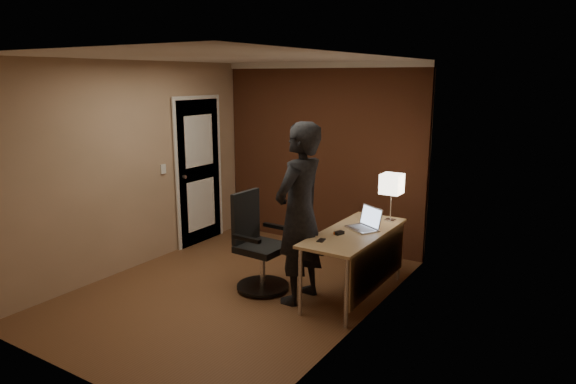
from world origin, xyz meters
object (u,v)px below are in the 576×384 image
object	(u,v)px
office_chair	(257,248)
person	(299,214)
desk_lamp	(392,184)
phone	(321,240)
desk	(361,244)
laptop	(366,223)
mouse	(339,233)

from	to	relation	value
office_chair	person	world-z (taller)	person
desk_lamp	phone	distance (m)	1.16
desk	phone	bearing A→B (deg)	-114.87
desk_lamp	phone	world-z (taller)	desk_lamp
desk	laptop	xyz separation A→B (m)	(-0.01, 0.15, 0.19)
office_chair	mouse	bearing A→B (deg)	11.80
desk	phone	world-z (taller)	phone
desk	person	distance (m)	0.73
laptop	phone	xyz separation A→B (m)	(-0.21, -0.62, -0.06)
mouse	desk	bearing A→B (deg)	68.06
desk_lamp	mouse	xyz separation A→B (m)	(-0.26, -0.76, -0.40)
mouse	office_chair	world-z (taller)	office_chair
desk	office_chair	distance (m)	1.13
office_chair	phone	bearing A→B (deg)	-6.36
desk	desk_lamp	size ratio (longest dim) A/B	2.80
laptop	desk_lamp	bearing A→B (deg)	75.98
desk_lamp	desk	bearing A→B (deg)	-99.32
desk	person	bearing A→B (deg)	-144.21
desk_lamp	laptop	size ratio (longest dim) A/B	1.29
phone	office_chair	size ratio (longest dim) A/B	0.11
office_chair	person	size ratio (longest dim) A/B	0.57
desk	laptop	world-z (taller)	laptop
mouse	person	distance (m)	0.45
phone	laptop	bearing A→B (deg)	62.20
office_chair	person	xyz separation A→B (m)	(0.54, -0.00, 0.47)
desk_lamp	laptop	distance (m)	0.56
desk	laptop	bearing A→B (deg)	94.34
laptop	phone	distance (m)	0.66
person	desk_lamp	bearing A→B (deg)	149.41
mouse	person	size ratio (longest dim) A/B	0.05
phone	desk_lamp	bearing A→B (deg)	63.94
mouse	office_chair	distance (m)	0.96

